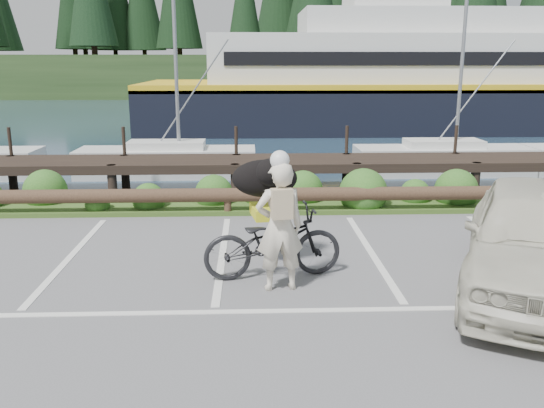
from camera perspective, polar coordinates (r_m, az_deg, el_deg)
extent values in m
plane|color=#58575A|center=(8.21, -5.55, -9.47)|extent=(72.00, 72.00, 0.00)
plane|color=#1B3043|center=(55.70, -2.75, 9.36)|extent=(160.00, 160.00, 0.00)
cube|color=#3D5B21|center=(13.23, -4.29, -0.10)|extent=(34.00, 1.60, 0.10)
imported|color=black|center=(8.83, 0.08, -3.82)|extent=(2.22, 1.07, 1.12)
imported|color=beige|center=(8.25, 0.76, -2.28)|extent=(0.75, 0.56, 1.90)
ellipsoid|color=black|center=(9.26, -0.74, 2.55)|extent=(0.67, 1.12, 0.61)
imported|color=beige|center=(9.03, 24.76, -3.07)|extent=(3.71, 5.14, 1.63)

